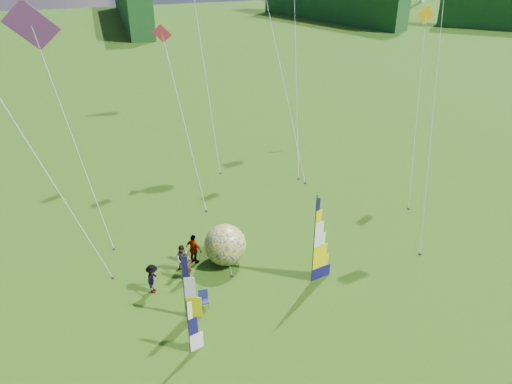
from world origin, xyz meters
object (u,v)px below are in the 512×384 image
object	(u,v)px
feather_banner_main	(314,242)
spectator_c	(153,279)
side_banner_left	(184,288)
side_banner_far	(189,329)
spectator_d	(194,249)
spectator_a	(186,267)
bol_inflatable	(225,245)
spectator_b	(183,259)
kite_whale	(277,42)
camp_chair	(204,300)

from	to	relation	value
feather_banner_main	spectator_c	xyz separation A→B (m)	(-8.25, 1.69, -1.73)
feather_banner_main	side_banner_left	bearing A→B (deg)	172.99
feather_banner_main	side_banner_far	size ratio (longest dim) A/B	1.78
spectator_d	spectator_a	bearing A→B (deg)	113.85
side_banner_far	spectator_c	xyz separation A→B (m)	(-1.03, 4.77, -0.60)
spectator_c	spectator_d	xyz separation A→B (m)	(2.55, 1.87, 0.09)
side_banner_far	bol_inflatable	distance (m)	6.96
side_banner_left	spectator_b	distance (m)	3.81
feather_banner_main	spectator_b	size ratio (longest dim) A/B	3.01
spectator_d	kite_whale	bearing A→B (deg)	-75.06
kite_whale	spectator_b	bearing A→B (deg)	-114.99
side_banner_left	side_banner_far	distance (m)	2.39
spectator_c	bol_inflatable	bearing A→B (deg)	-50.92
side_banner_left	spectator_a	distance (m)	3.15
spectator_c	side_banner_far	bearing A→B (deg)	-146.86
camp_chair	spectator_a	bearing A→B (deg)	104.50
feather_banner_main	kite_whale	bearing A→B (deg)	64.37
spectator_a	spectator_b	bearing A→B (deg)	93.15
camp_chair	side_banner_far	bearing A→B (deg)	-108.17
bol_inflatable	spectator_d	bearing A→B (deg)	164.48
side_banner_far	spectator_a	size ratio (longest dim) A/B	1.74
bol_inflatable	spectator_b	bearing A→B (deg)	-176.14
spectator_b	kite_whale	distance (m)	18.98
spectator_b	spectator_c	distance (m)	2.18
bol_inflatable	spectator_b	distance (m)	2.48
camp_chair	side_banner_left	bearing A→B (deg)	-150.41
spectator_b	spectator_d	world-z (taller)	spectator_d
side_banner_far	camp_chair	bearing A→B (deg)	49.52
feather_banner_main	spectator_b	xyz separation A→B (m)	(-6.45, 2.92, -1.72)
spectator_a	spectator_d	distance (m)	1.52
side_banner_far	spectator_b	distance (m)	6.07
side_banner_left	spectator_a	world-z (taller)	side_banner_left
side_banner_far	spectator_b	world-z (taller)	side_banner_far
spectator_d	kite_whale	xyz separation A→B (m)	(9.44, 13.02, 8.28)
feather_banner_main	spectator_a	size ratio (longest dim) A/B	3.10
feather_banner_main	side_banner_left	size ratio (longest dim) A/B	1.41
bol_inflatable	kite_whale	size ratio (longest dim) A/B	0.13
side_banner_left	camp_chair	bearing A→B (deg)	39.89
spectator_d	kite_whale	size ratio (longest dim) A/B	0.10
bol_inflatable	kite_whale	world-z (taller)	kite_whale
spectator_a	kite_whale	distance (m)	19.48
bol_inflatable	spectator_d	size ratio (longest dim) A/B	1.28
spectator_d	side_banner_left	bearing A→B (deg)	124.28
spectator_c	spectator_a	bearing A→B (deg)	-53.51
side_banner_far	kite_whale	bearing A→B (deg)	44.06
side_banner_left	spectator_b	size ratio (longest dim) A/B	2.14
bol_inflatable	camp_chair	bearing A→B (deg)	-120.64
side_banner_left	kite_whale	size ratio (longest dim) A/B	0.20
spectator_a	camp_chair	xyz separation A→B (m)	(0.40, -2.49, -0.37)
spectator_b	spectator_d	bearing A→B (deg)	67.14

